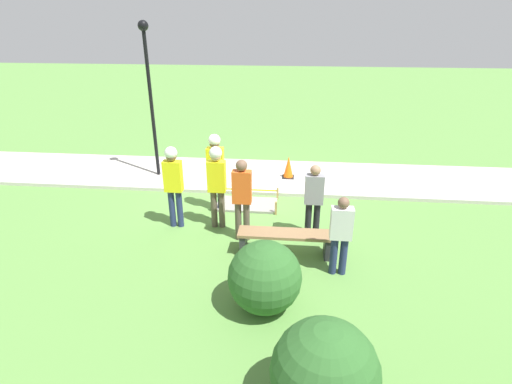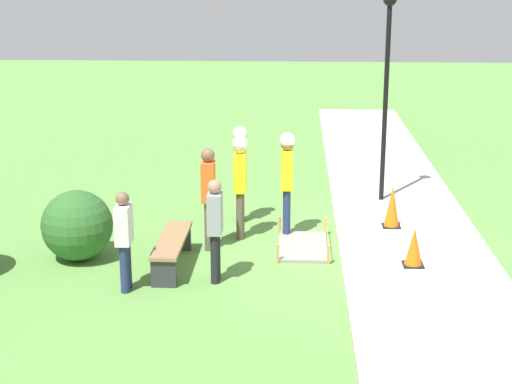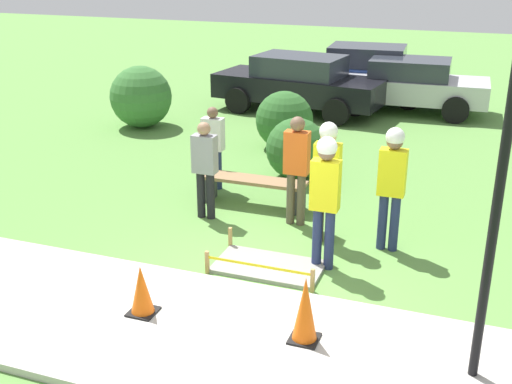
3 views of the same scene
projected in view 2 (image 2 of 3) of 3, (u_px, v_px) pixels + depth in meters
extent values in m
plane|color=#5B8E42|center=(338.00, 245.00, 14.22)|extent=(60.00, 60.00, 0.00)
cube|color=#BCB7AD|center=(412.00, 244.00, 14.14)|extent=(28.00, 2.64, 0.10)
cube|color=gray|center=(303.00, 247.00, 14.08)|extent=(1.54, 0.87, 0.06)
cube|color=tan|center=(329.00, 255.00, 13.27)|extent=(0.05, 0.05, 0.34)
cube|color=tan|center=(326.00, 226.00, 14.76)|extent=(0.05, 0.05, 0.34)
cube|color=tan|center=(278.00, 254.00, 13.32)|extent=(0.05, 0.05, 0.34)
cube|color=tan|center=(280.00, 225.00, 14.80)|extent=(0.05, 0.05, 0.34)
cube|color=yellow|center=(327.00, 235.00, 13.99)|extent=(1.54, 0.00, 0.04)
cube|color=black|center=(413.00, 265.00, 12.98)|extent=(0.34, 0.34, 0.02)
cone|color=orange|center=(414.00, 246.00, 12.89)|extent=(0.29, 0.29, 0.63)
cube|color=black|center=(391.00, 226.00, 14.95)|extent=(0.34, 0.34, 0.02)
cone|color=orange|center=(392.00, 206.00, 14.84)|extent=(0.29, 0.29, 0.79)
cube|color=#2D2D33|center=(164.00, 273.00, 12.31)|extent=(0.12, 0.40, 0.45)
cube|color=#2D2D33|center=(180.00, 238.00, 13.95)|extent=(0.12, 0.40, 0.45)
cube|color=olive|center=(172.00, 240.00, 13.06)|extent=(1.91, 0.44, 0.06)
cylinder|color=navy|center=(240.00, 201.00, 15.37)|extent=(0.14, 0.14, 0.89)
cylinder|color=navy|center=(241.00, 199.00, 15.55)|extent=(0.14, 0.14, 0.89)
cube|color=yellow|center=(240.00, 160.00, 15.24)|extent=(0.40, 0.22, 0.71)
sphere|color=brown|center=(240.00, 136.00, 15.11)|extent=(0.24, 0.24, 0.24)
sphere|color=white|center=(240.00, 133.00, 15.10)|extent=(0.28, 0.28, 0.28)
cylinder|color=navy|center=(287.00, 213.00, 14.58)|extent=(0.14, 0.14, 0.91)
cylinder|color=navy|center=(287.00, 210.00, 14.75)|extent=(0.14, 0.14, 0.91)
cube|color=yellow|center=(287.00, 170.00, 14.44)|extent=(0.40, 0.22, 0.72)
sphere|color=brown|center=(287.00, 144.00, 14.31)|extent=(0.25, 0.25, 0.25)
sphere|color=white|center=(287.00, 140.00, 14.29)|extent=(0.28, 0.28, 0.28)
cylinder|color=brown|center=(240.00, 216.00, 14.44)|extent=(0.14, 0.14, 0.90)
cylinder|color=brown|center=(241.00, 213.00, 14.61)|extent=(0.14, 0.14, 0.90)
cube|color=yellow|center=(240.00, 172.00, 14.31)|extent=(0.40, 0.22, 0.71)
sphere|color=tan|center=(240.00, 147.00, 14.18)|extent=(0.24, 0.24, 0.24)
sphere|color=white|center=(240.00, 143.00, 14.16)|extent=(0.28, 0.28, 0.28)
cylinder|color=brown|center=(208.00, 226.00, 13.86)|extent=(0.14, 0.14, 0.89)
cylinder|color=brown|center=(210.00, 223.00, 14.03)|extent=(0.14, 0.14, 0.89)
cube|color=#E55B1E|center=(208.00, 181.00, 13.73)|extent=(0.40, 0.22, 0.71)
sphere|color=brown|center=(208.00, 155.00, 13.60)|extent=(0.24, 0.24, 0.24)
cylinder|color=navy|center=(124.00, 269.00, 12.05)|extent=(0.14, 0.14, 0.77)
cylinder|color=navy|center=(127.00, 265.00, 12.22)|extent=(0.14, 0.14, 0.77)
cube|color=silver|center=(124.00, 224.00, 11.95)|extent=(0.40, 0.22, 0.61)
sphere|color=brown|center=(122.00, 199.00, 11.84)|extent=(0.21, 0.21, 0.21)
cylinder|color=black|center=(215.00, 259.00, 12.40)|extent=(0.14, 0.14, 0.82)
cylinder|color=black|center=(216.00, 255.00, 12.58)|extent=(0.14, 0.14, 0.82)
cube|color=gray|center=(215.00, 213.00, 12.29)|extent=(0.40, 0.22, 0.65)
sphere|color=#A37A5B|center=(214.00, 187.00, 12.17)|extent=(0.22, 0.22, 0.22)
cylinder|color=black|center=(385.00, 105.00, 16.19)|extent=(0.10, 0.10, 4.06)
sphere|color=#2D6028|center=(77.00, 226.00, 13.39)|extent=(1.22, 1.22, 1.22)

